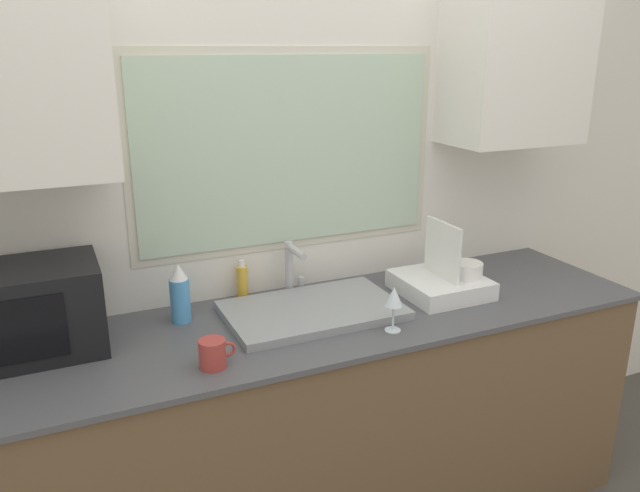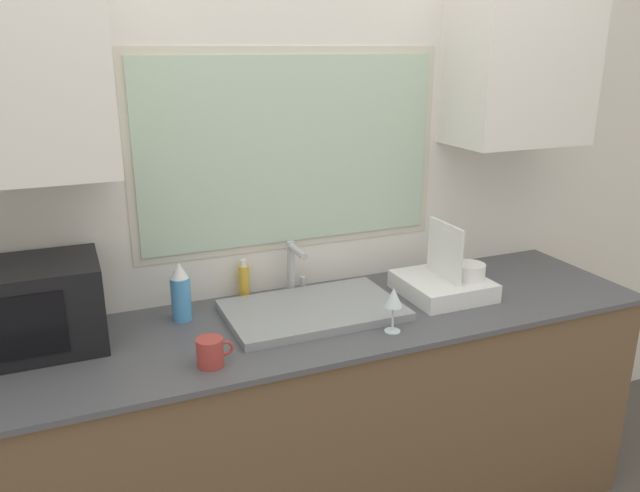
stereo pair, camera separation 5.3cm
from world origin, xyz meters
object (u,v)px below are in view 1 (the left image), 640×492
microwave (25,311)px  dish_rack (443,281)px  wine_glass (394,298)px  faucet (292,264)px  soap_bottle (242,282)px  mug_near_sink (213,353)px  spray_bottle (180,294)px

microwave → dish_rack: bearing=-4.9°
microwave → wine_glass: size_ratio=2.83×
dish_rack → faucet: bearing=157.1°
soap_bottle → mug_near_sink: 0.54m
dish_rack → mug_near_sink: dish_rack is taller
spray_bottle → microwave: bearing=-175.8°
faucet → soap_bottle: bearing=168.6°
spray_bottle → faucet: bearing=8.6°
spray_bottle → mug_near_sink: 0.38m
wine_glass → spray_bottle: bearing=149.6°
faucet → dish_rack: (0.54, -0.23, -0.07)m
mug_near_sink → wine_glass: (0.63, -0.01, 0.08)m
microwave → soap_bottle: 0.77m
spray_bottle → mug_near_sink: size_ratio=1.86×
soap_bottle → mug_near_sink: soap_bottle is taller
mug_near_sink → wine_glass: wine_glass is taller
faucet → mug_near_sink: size_ratio=1.83×
microwave → dish_rack: size_ratio=1.41×
dish_rack → mug_near_sink: 1.00m
faucet → spray_bottle: spray_bottle is taller
dish_rack → soap_bottle: size_ratio=2.05×
faucet → spray_bottle: (-0.45, -0.07, -0.02)m
mug_near_sink → spray_bottle: bearing=92.6°
faucet → microwave: microwave is taller
microwave → wine_glass: bearing=-16.8°
microwave → soap_bottle: size_ratio=2.90×
spray_bottle → soap_bottle: (0.26, 0.11, -0.03)m
spray_bottle → mug_near_sink: spray_bottle is taller
faucet → spray_bottle: size_ratio=0.98×
wine_glass → microwave: bearing=163.2°
dish_rack → soap_bottle: bearing=159.9°
dish_rack → mug_near_sink: (-0.98, -0.21, -0.01)m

